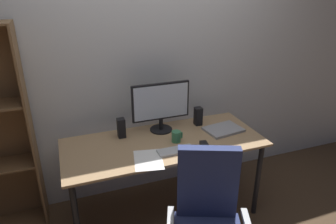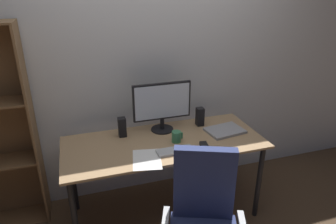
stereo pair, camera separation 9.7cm
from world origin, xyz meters
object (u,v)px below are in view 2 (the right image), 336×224
at_px(keyboard, 175,151).
at_px(laptop, 225,130).
at_px(mouse, 204,146).
at_px(monitor, 162,104).
at_px(speaker_right, 200,117).
at_px(coffee_mug, 176,137).
at_px(desk, 164,150).
at_px(speaker_left, 122,127).

bearing_deg(keyboard, laptop, 20.09).
distance_m(mouse, laptop, 0.35).
height_order(monitor, laptop, monitor).
bearing_deg(speaker_right, coffee_mug, -142.64).
height_order(monitor, mouse, monitor).
xyz_separation_m(monitor, keyboard, (-0.02, -0.40, -0.24)).
xyz_separation_m(mouse, speaker_right, (0.13, 0.40, 0.07)).
distance_m(coffee_mug, laptop, 0.48).
distance_m(mouse, speaker_right, 0.42).
height_order(desk, speaker_left, speaker_left).
distance_m(speaker_left, speaker_right, 0.72).
bearing_deg(laptop, desk, 173.19).
relative_size(mouse, speaker_left, 0.56).
relative_size(desk, coffee_mug, 17.83).
bearing_deg(coffee_mug, keyboard, -112.75).
xyz_separation_m(speaker_left, speaker_right, (0.72, 0.00, 0.00)).
relative_size(keyboard, coffee_mug, 3.11).
xyz_separation_m(mouse, coffee_mug, (-0.18, 0.16, 0.03)).
xyz_separation_m(desk, speaker_right, (0.41, 0.20, 0.17)).
distance_m(desk, coffee_mug, 0.16).
height_order(keyboard, mouse, mouse).
xyz_separation_m(keyboard, speaker_right, (0.38, 0.39, 0.08)).
distance_m(laptop, speaker_left, 0.91).
distance_m(desk, laptop, 0.58).
relative_size(mouse, speaker_right, 0.56).
relative_size(monitor, keyboard, 1.78).
bearing_deg(coffee_mug, speaker_left, 149.82).
distance_m(desk, mouse, 0.35).
relative_size(keyboard, speaker_right, 1.71).
xyz_separation_m(desk, monitor, (0.05, 0.21, 0.33)).
bearing_deg(monitor, coffee_mug, -78.79).
bearing_deg(speaker_right, mouse, -108.31).
distance_m(keyboard, speaker_right, 0.55).
height_order(keyboard, speaker_right, speaker_right).
bearing_deg(coffee_mug, laptop, 5.37).
height_order(monitor, keyboard, monitor).
xyz_separation_m(laptop, speaker_left, (-0.88, 0.19, 0.07)).
height_order(coffee_mug, speaker_left, speaker_left).
distance_m(desk, monitor, 0.40).
bearing_deg(keyboard, mouse, -1.34).
relative_size(keyboard, speaker_left, 1.71).
xyz_separation_m(mouse, speaker_left, (-0.59, 0.40, 0.07)).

